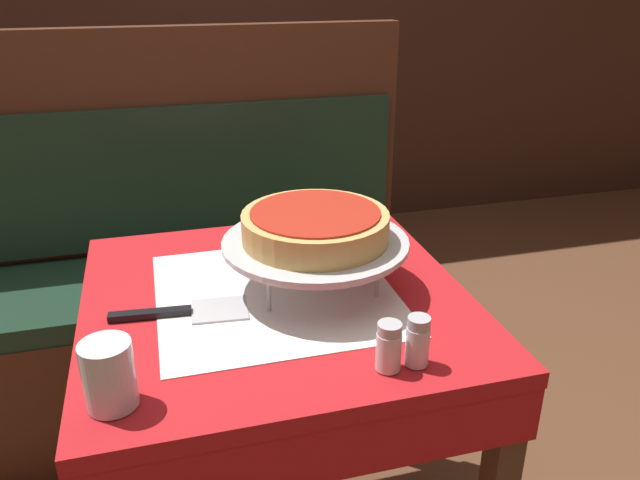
% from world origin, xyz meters
% --- Properties ---
extents(dining_table_front, '(0.71, 0.71, 0.73)m').
position_xyz_m(dining_table_front, '(0.00, 0.00, 0.63)').
color(dining_table_front, red).
rests_on(dining_table_front, ground_plane).
extents(dining_table_rear, '(0.63, 0.63, 0.73)m').
position_xyz_m(dining_table_rear, '(0.11, 1.60, 0.62)').
color(dining_table_rear, red).
rests_on(dining_table_rear, ground_plane).
extents(booth_bench, '(1.52, 0.47, 1.14)m').
position_xyz_m(booth_bench, '(-0.19, 0.69, 0.34)').
color(booth_bench, '#4C2819').
rests_on(booth_bench, ground_plane).
extents(pizza_pan_stand, '(0.35, 0.35, 0.10)m').
position_xyz_m(pizza_pan_stand, '(0.08, -0.00, 0.82)').
color(pizza_pan_stand, '#ADADB2').
rests_on(pizza_pan_stand, dining_table_front).
extents(deep_dish_pizza, '(0.27, 0.27, 0.06)m').
position_xyz_m(deep_dish_pizza, '(0.08, -0.00, 0.86)').
color(deep_dish_pizza, tan).
rests_on(deep_dish_pizza, pizza_pan_stand).
extents(pizza_server, '(0.25, 0.09, 0.01)m').
position_xyz_m(pizza_server, '(-0.17, -0.03, 0.73)').
color(pizza_server, '#BCBCC1').
rests_on(pizza_server, dining_table_front).
extents(water_glass_near, '(0.07, 0.07, 0.10)m').
position_xyz_m(water_glass_near, '(-0.29, -0.26, 0.78)').
color(water_glass_near, silver).
rests_on(water_glass_near, dining_table_front).
extents(salt_shaker, '(0.04, 0.04, 0.08)m').
position_xyz_m(salt_shaker, '(0.12, -0.28, 0.77)').
color(salt_shaker, silver).
rests_on(salt_shaker, dining_table_front).
extents(pepper_shaker, '(0.04, 0.04, 0.08)m').
position_xyz_m(pepper_shaker, '(0.17, -0.28, 0.77)').
color(pepper_shaker, silver).
rests_on(pepper_shaker, dining_table_front).
extents(condiment_caddy, '(0.15, 0.15, 0.18)m').
position_xyz_m(condiment_caddy, '(0.04, 1.61, 0.77)').
color(condiment_caddy, black).
rests_on(condiment_caddy, dining_table_rear).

